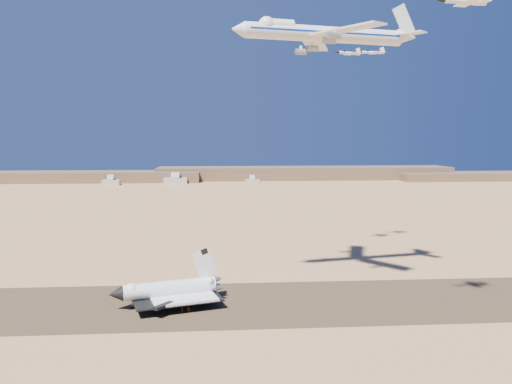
{
  "coord_description": "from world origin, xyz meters",
  "views": [
    {
      "loc": [
        -2.26,
        -173.09,
        58.74
      ],
      "look_at": [
        10.98,
        8.0,
        39.26
      ],
      "focal_mm": 35.0,
      "sensor_mm": 36.0,
      "label": 1
    }
  ],
  "objects": [
    {
      "name": "crew_c",
      "position": [
        -12.89,
        -8.08,
        0.89
      ],
      "size": [
        1.09,
        0.95,
        1.66
      ],
      "primitive_type": "imported",
      "rotation": [
        0.0,
        0.0,
        2.55
      ],
      "color": "#F65C0E",
      "rests_on": "runway"
    },
    {
      "name": "shuttle",
      "position": [
        -20.53,
        0.28,
        5.25
      ],
      "size": [
        39.99,
        31.53,
        19.51
      ],
      "rotation": [
        0.0,
        0.0,
        0.29
      ],
      "color": "white",
      "rests_on": "runway"
    },
    {
      "name": "ridgeline",
      "position": [
        65.32,
        527.31,
        7.63
      ],
      "size": [
        960.0,
        90.0,
        18.0
      ],
      "color": "brown",
      "rests_on": "ground"
    },
    {
      "name": "ground",
      "position": [
        0.0,
        0.0,
        0.0
      ],
      "size": [
        1200.0,
        1200.0,
        0.0
      ],
      "primitive_type": "plane",
      "color": "tan",
      "rests_on": "ground"
    },
    {
      "name": "carrier_747",
      "position": [
        34.66,
        12.11,
        96.87
      ],
      "size": [
        72.77,
        55.22,
        18.06
      ],
      "rotation": [
        0.0,
        0.0,
        0.19
      ],
      "color": "white"
    },
    {
      "name": "chase_jet_c",
      "position": [
        59.58,
        66.14,
        99.32
      ],
      "size": [
        14.46,
        8.48,
        3.7
      ],
      "rotation": [
        0.0,
        0.0,
        0.33
      ],
      "color": "white"
    },
    {
      "name": "runway",
      "position": [
        0.0,
        0.0,
        0.03
      ],
      "size": [
        600.0,
        50.0,
        0.06
      ],
      "primitive_type": "cube",
      "color": "#4E3B27",
      "rests_on": "ground"
    },
    {
      "name": "chase_jet_a",
      "position": [
        65.16,
        -35.81,
        96.32
      ],
      "size": [
        16.04,
        8.9,
        4.01
      ],
      "rotation": [
        0.0,
        0.0,
        0.14
      ],
      "color": "white"
    },
    {
      "name": "chase_jet_d",
      "position": [
        73.78,
        75.23,
        101.32
      ],
      "size": [
        14.27,
        7.68,
        3.55
      ],
      "rotation": [
        0.0,
        0.0,
        0.06
      ],
      "color": "white"
    },
    {
      "name": "crew_b",
      "position": [
        -13.33,
        -7.51,
        1.0
      ],
      "size": [
        0.71,
        1.0,
        1.88
      ],
      "primitive_type": "imported",
      "rotation": [
        0.0,
        0.0,
        1.79
      ],
      "color": "#F65C0E",
      "rests_on": "runway"
    },
    {
      "name": "hangars",
      "position": [
        -64.0,
        478.43,
        4.83
      ],
      "size": [
        200.5,
        29.5,
        30.0
      ],
      "color": "#ADA999",
      "rests_on": "ground"
    },
    {
      "name": "crew_a",
      "position": [
        -15.34,
        -7.57,
        0.89
      ],
      "size": [
        0.59,
        0.71,
        1.65
      ],
      "primitive_type": "imported",
      "rotation": [
        0.0,
        0.0,
        1.96
      ],
      "color": "#F65C0E",
      "rests_on": "runway"
    }
  ]
}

